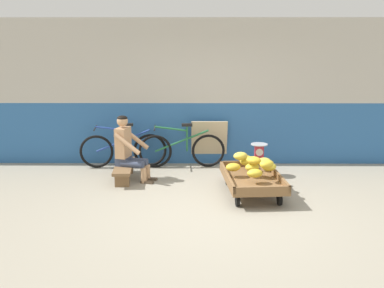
# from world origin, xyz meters

# --- Properties ---
(ground_plane) EXTENTS (80.00, 80.00, 0.00)m
(ground_plane) POSITION_xyz_m (0.00, 0.00, 0.00)
(ground_plane) COLOR gray
(back_wall) EXTENTS (16.00, 0.30, 2.81)m
(back_wall) POSITION_xyz_m (0.00, 2.71, 1.40)
(back_wall) COLOR #2D609E
(back_wall) RESTS_ON ground
(banana_cart) EXTENTS (0.95, 1.50, 0.36)m
(banana_cart) POSITION_xyz_m (0.63, 0.74, 0.24)
(banana_cart) COLOR brown
(banana_cart) RESTS_ON ground
(banana_pile) EXTENTS (0.87, 1.05, 0.26)m
(banana_pile) POSITION_xyz_m (0.65, 0.89, 0.46)
(banana_pile) COLOR gold
(banana_pile) RESTS_ON banana_cart
(low_bench) EXTENTS (0.37, 1.12, 0.27)m
(low_bench) POSITION_xyz_m (-1.52, 1.49, 0.20)
(low_bench) COLOR brown
(low_bench) RESTS_ON ground
(vendor_seated) EXTENTS (0.73, 0.58, 1.14)m
(vendor_seated) POSITION_xyz_m (-1.44, 1.47, 0.57)
(vendor_seated) COLOR tan
(vendor_seated) RESTS_ON ground
(plastic_crate) EXTENTS (0.36, 0.28, 0.30)m
(plastic_crate) POSITION_xyz_m (0.87, 1.73, 0.15)
(plastic_crate) COLOR red
(plastic_crate) RESTS_ON ground
(weighing_scale) EXTENTS (0.30, 0.30, 0.29)m
(weighing_scale) POSITION_xyz_m (0.87, 1.73, 0.45)
(weighing_scale) COLOR #28282D
(weighing_scale) RESTS_ON plastic_crate
(bicycle_near_left) EXTENTS (1.65, 0.48, 0.86)m
(bicycle_near_left) POSITION_xyz_m (-1.66, 2.29, 0.35)
(bicycle_near_left) COLOR black
(bicycle_near_left) RESTS_ON ground
(bicycle_far_left) EXTENTS (1.66, 0.48, 0.86)m
(bicycle_far_left) POSITION_xyz_m (-0.54, 2.29, 0.35)
(bicycle_far_left) COLOR black
(bicycle_far_left) RESTS_ON ground
(sign_board) EXTENTS (0.70, 0.23, 0.88)m
(sign_board) POSITION_xyz_m (0.00, 2.52, 0.44)
(sign_board) COLOR #C6B289
(sign_board) RESTS_ON ground
(shopping_bag) EXTENTS (0.18, 0.12, 0.24)m
(shopping_bag) POSITION_xyz_m (0.75, 1.27, 0.12)
(shopping_bag) COLOR silver
(shopping_bag) RESTS_ON ground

